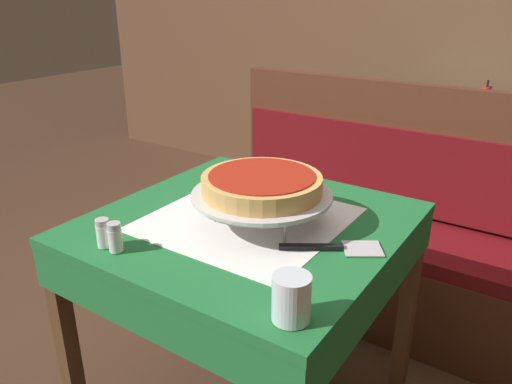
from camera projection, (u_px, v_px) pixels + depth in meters
dining_table_front at (248, 248)px, 1.51m from camera, size 0.86×0.86×0.77m
dining_table_rear at (461, 131)px, 2.77m from camera, size 0.76×0.76×0.77m
booth_bench at (362, 244)px, 2.29m from camera, size 1.42×0.45×1.03m
back_wall_panel at (457, 23)px, 3.04m from camera, size 6.00×0.04×2.40m
pizza_pan_stand at (262, 196)px, 1.41m from camera, size 0.40×0.40×0.09m
deep_dish_pizza at (262, 184)px, 1.40m from camera, size 0.34×0.34×0.05m
pizza_server at (334, 248)px, 1.30m from camera, size 0.25×0.19×0.01m
water_glass_near at (291, 298)px, 1.01m from camera, size 0.08×0.08×0.10m
salt_shaker at (103, 233)px, 1.30m from camera, size 0.04×0.04×0.08m
pepper_shaker at (115, 237)px, 1.28m from camera, size 0.04×0.04×0.08m
condiment_caddy at (484, 105)px, 2.67m from camera, size 0.12×0.12×0.18m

